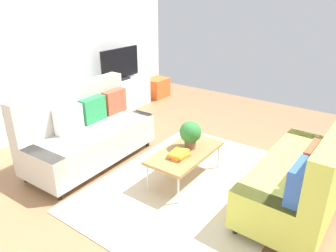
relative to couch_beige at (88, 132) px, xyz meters
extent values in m
plane|color=#936B47|center=(0.35, -1.31, -0.45)|extent=(7.68, 7.68, 0.00)
cube|color=white|center=(0.35, 1.49, 1.00)|extent=(6.40, 0.12, 2.90)
cube|color=beige|center=(0.34, -1.62, -0.45)|extent=(2.90, 2.20, 0.01)
cube|color=#B2ADA3|center=(-0.01, -0.07, -0.13)|extent=(1.93, 0.90, 0.44)
cube|color=#B2ADA3|center=(-0.02, 0.25, 0.37)|extent=(1.91, 0.26, 0.56)
cube|color=#B2ADA3|center=(0.84, -0.05, -0.02)|extent=(0.23, 0.85, 0.22)
cube|color=#B2ADA3|center=(-0.86, -0.10, -0.02)|extent=(0.23, 0.85, 0.22)
cylinder|color=black|center=(0.87, -0.38, -0.40)|extent=(0.05, 0.05, 0.10)
cylinder|color=black|center=(-0.87, -0.44, -0.40)|extent=(0.05, 0.05, 0.10)
cylinder|color=black|center=(0.85, 0.29, -0.40)|extent=(0.05, 0.05, 0.10)
cylinder|color=black|center=(-0.89, 0.24, -0.40)|extent=(0.05, 0.05, 0.10)
cube|color=#D84C33|center=(0.65, 0.09, 0.27)|extent=(0.40, 0.15, 0.36)
cube|color=#288C4C|center=(0.21, 0.07, 0.27)|extent=(0.40, 0.15, 0.36)
cube|color=white|center=(-0.24, 0.06, 0.27)|extent=(0.40, 0.15, 0.36)
cube|color=#C1CC51|center=(0.69, -2.77, -0.13)|extent=(1.92, 0.89, 0.44)
cube|color=#C1CC51|center=(-0.16, -2.75, -0.02)|extent=(0.22, 0.85, 0.22)
cube|color=#C1CC51|center=(1.54, -2.80, -0.02)|extent=(0.22, 0.85, 0.22)
cylinder|color=black|center=(-0.17, -2.41, -0.40)|extent=(0.05, 0.05, 0.10)
cylinder|color=black|center=(1.57, -2.46, -0.40)|extent=(0.05, 0.05, 0.10)
cube|color=#3359B2|center=(0.02, -2.89, 0.27)|extent=(0.40, 0.15, 0.36)
cube|color=#D84C33|center=(0.47, -2.91, 0.27)|extent=(0.40, 0.15, 0.36)
cube|color=#9E7042|center=(0.39, -1.42, -0.05)|extent=(1.10, 0.56, 0.04)
cylinder|color=silver|center=(-0.11, -1.19, -0.26)|extent=(0.02, 0.02, 0.38)
cylinder|color=silver|center=(0.89, -1.19, -0.26)|extent=(0.02, 0.02, 0.38)
cylinder|color=silver|center=(-0.11, -1.65, -0.26)|extent=(0.02, 0.02, 0.38)
cylinder|color=silver|center=(0.89, -1.65, -0.26)|extent=(0.02, 0.02, 0.38)
cube|color=silver|center=(1.90, 1.15, -0.13)|extent=(1.40, 0.44, 0.64)
cube|color=black|center=(1.90, 1.13, 0.21)|extent=(0.36, 0.20, 0.04)
cube|color=black|center=(1.90, 1.13, 0.53)|extent=(1.00, 0.05, 0.60)
cube|color=orange|center=(3.00, 1.05, -0.23)|extent=(0.52, 0.40, 0.44)
cylinder|color=brown|center=(0.51, -1.42, 0.03)|extent=(0.15, 0.15, 0.11)
sphere|color=#2D7233|center=(0.51, -1.42, 0.20)|extent=(0.29, 0.29, 0.29)
cube|color=orange|center=(0.21, -1.44, -0.01)|extent=(0.28, 0.23, 0.04)
cube|color=gold|center=(0.21, -1.44, 0.03)|extent=(0.26, 0.20, 0.04)
cylinder|color=#33B29E|center=(1.32, 1.20, 0.28)|extent=(0.11, 0.11, 0.18)
cylinder|color=#33B29E|center=(1.48, 1.20, 0.27)|extent=(0.09, 0.09, 0.16)
cylinder|color=purple|center=(1.63, 1.11, 0.30)|extent=(0.04, 0.04, 0.22)
camera|label=1|loc=(-2.65, -3.34, 1.87)|focal=33.60mm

